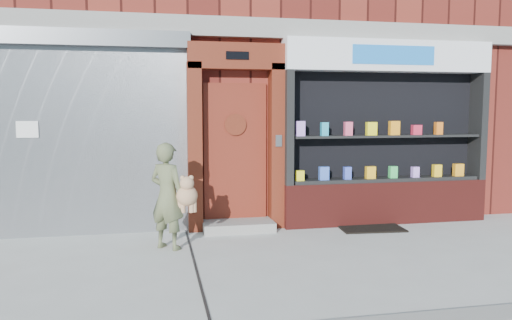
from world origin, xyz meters
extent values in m
plane|color=#9E9E99|center=(0.00, 0.00, 0.00)|extent=(80.00, 80.00, 0.00)
cube|color=#521812|center=(0.00, 6.00, 4.00)|extent=(12.00, 8.00, 8.00)
cube|color=gray|center=(0.00, 1.92, 3.15)|extent=(12.00, 0.16, 0.30)
cube|color=gray|center=(-3.00, 1.94, 1.40)|extent=(3.00, 0.10, 2.80)
cube|color=slate|center=(-3.00, 1.88, 2.92)|extent=(3.10, 0.30, 0.24)
cube|color=white|center=(-3.80, 1.88, 1.60)|extent=(0.30, 0.01, 0.24)
cube|color=#541B0E|center=(-1.40, 1.86, 1.30)|extent=(0.22, 0.28, 2.60)
cube|color=#541B0E|center=(-0.10, 1.86, 1.30)|extent=(0.22, 0.28, 2.60)
cube|color=#541B0E|center=(-0.75, 1.86, 2.70)|extent=(1.50, 0.28, 0.40)
cube|color=black|center=(-0.75, 1.71, 2.70)|extent=(0.35, 0.01, 0.12)
cube|color=maroon|center=(-0.75, 1.97, 1.20)|extent=(1.00, 0.06, 2.20)
cylinder|color=black|center=(-0.75, 1.93, 1.65)|extent=(0.28, 0.02, 0.28)
cylinder|color=#541B0E|center=(-0.75, 1.92, 1.65)|extent=(0.34, 0.02, 0.34)
cube|color=gray|center=(-0.75, 1.70, 0.07)|extent=(1.10, 0.55, 0.15)
cube|color=slate|center=(-0.10, 1.71, 1.40)|extent=(0.10, 0.02, 0.18)
cube|color=#591915|center=(1.75, 1.80, 0.35)|extent=(3.50, 0.40, 0.70)
cube|color=black|center=(0.06, 1.80, 1.60)|extent=(0.12, 0.40, 1.80)
cube|color=black|center=(3.44, 1.80, 1.60)|extent=(0.12, 0.40, 1.80)
cube|color=black|center=(1.75, 1.99, 1.60)|extent=(3.30, 0.03, 1.80)
cube|color=black|center=(1.75, 1.80, 0.73)|extent=(3.20, 0.36, 0.06)
cube|color=black|center=(1.75, 1.80, 1.45)|extent=(3.20, 0.36, 0.04)
cube|color=white|center=(1.75, 1.80, 2.75)|extent=(3.50, 0.40, 0.50)
cube|color=blue|center=(1.75, 1.59, 2.75)|extent=(1.40, 0.01, 0.30)
cube|color=yellow|center=(0.25, 1.72, 0.84)|extent=(0.13, 0.09, 0.16)
cube|color=blue|center=(0.65, 1.72, 0.87)|extent=(0.15, 0.09, 0.21)
cube|color=blue|center=(1.05, 1.72, 0.86)|extent=(0.11, 0.09, 0.20)
cube|color=yellow|center=(1.45, 1.72, 0.86)|extent=(0.16, 0.09, 0.20)
cube|color=#37C258|center=(1.85, 1.72, 0.86)|extent=(0.13, 0.09, 0.20)
cube|color=#BF8BFA|center=(2.25, 1.72, 0.85)|extent=(0.11, 0.09, 0.18)
cube|color=yellow|center=(2.65, 1.72, 0.86)|extent=(0.14, 0.09, 0.21)
cube|color=orange|center=(3.05, 1.72, 0.86)|extent=(0.16, 0.09, 0.21)
cube|color=#C08AF8|center=(0.25, 1.72, 1.59)|extent=(0.14, 0.09, 0.24)
cube|color=#269BBF|center=(0.65, 1.72, 1.58)|extent=(0.11, 0.09, 0.21)
cube|color=#E24B6F|center=(1.05, 1.72, 1.58)|extent=(0.12, 0.09, 0.22)
cube|color=yellow|center=(1.45, 1.72, 1.58)|extent=(0.17, 0.09, 0.21)
cube|color=orange|center=(1.85, 1.72, 1.58)|extent=(0.17, 0.09, 0.23)
cube|color=#D22541|center=(2.25, 1.72, 1.55)|extent=(0.16, 0.09, 0.16)
cube|color=orange|center=(2.65, 1.72, 1.57)|extent=(0.12, 0.09, 0.21)
imported|color=#575E3E|center=(-1.85, 0.91, 0.72)|extent=(0.63, 0.60, 1.45)
sphere|color=#AD7D56|center=(-1.59, 0.80, 0.74)|extent=(0.28, 0.28, 0.28)
sphere|color=#AD7D56|center=(-1.59, 0.75, 0.91)|extent=(0.19, 0.19, 0.19)
sphere|color=#AD7D56|center=(-1.65, 0.75, 0.99)|extent=(0.07, 0.07, 0.07)
sphere|color=#AD7D56|center=(-1.54, 0.75, 0.99)|extent=(0.07, 0.07, 0.07)
cylinder|color=#AD7D56|center=(-1.69, 0.80, 0.60)|extent=(0.07, 0.07, 0.17)
cylinder|color=#AD7D56|center=(-1.50, 0.80, 0.60)|extent=(0.07, 0.07, 0.17)
cylinder|color=#AD7D56|center=(-1.65, 0.78, 0.60)|extent=(0.07, 0.07, 0.17)
cylinder|color=#AD7D56|center=(-1.54, 0.78, 0.60)|extent=(0.07, 0.07, 0.17)
cube|color=black|center=(1.34, 1.45, 0.01)|extent=(1.04, 0.77, 0.02)
camera|label=1|loc=(-2.00, -5.83, 1.88)|focal=35.00mm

